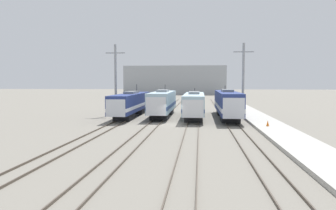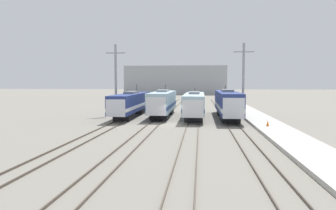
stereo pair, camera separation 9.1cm
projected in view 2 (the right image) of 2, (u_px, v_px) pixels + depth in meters
The scene contains 14 objects.
ground_plane at pixel (174, 124), 42.15m from camera, with size 400.00×400.00×0.00m, color slate.
rail_pair_far_left at pixel (117, 123), 42.89m from camera, with size 1.51×120.00×0.15m.
rail_pair_center_left at pixel (154, 123), 42.39m from camera, with size 1.51×120.00×0.15m.
rail_pair_center_right at pixel (193, 124), 41.90m from camera, with size 1.51×120.00×0.15m.
rail_pair_far_right at pixel (232, 124), 41.41m from camera, with size 1.51×120.00×0.15m.
locomotive_far_left at pixel (131, 104), 51.47m from camera, with size 2.82×19.91×5.06m.
locomotive_center_left at pixel (162, 103), 51.13m from camera, with size 2.99×16.46×5.02m.
locomotive_center_right at pixel (194, 104), 49.68m from camera, with size 2.98×18.46×4.44m.
locomotive_far_right at pixel (227, 103), 49.07m from camera, with size 2.91×19.74×4.87m.
catenary_tower_left at pixel (116, 79), 53.68m from camera, with size 3.18×0.39×11.56m.
catenary_tower_right at pixel (243, 79), 51.65m from camera, with size 3.18×0.39×11.56m.
platform at pixel (267, 124), 40.98m from camera, with size 4.00×120.00×0.34m.
traffic_cone at pixel (268, 123), 37.81m from camera, with size 0.33×0.33×0.69m.
depot_building at pixel (175, 80), 142.54m from camera, with size 43.83×8.70×12.36m.
Camera 2 is at (3.43, -41.74, 5.46)m, focal length 35.00 mm.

